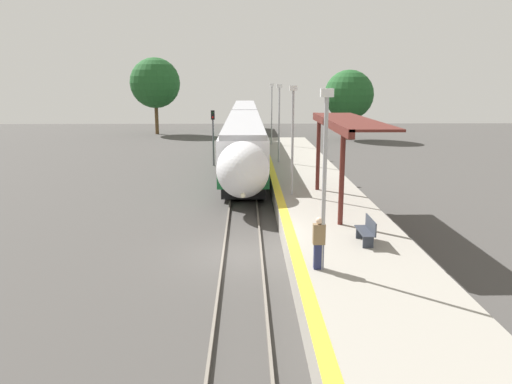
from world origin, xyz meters
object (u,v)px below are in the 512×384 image
(lamppost_mid, at_px, (293,133))
(lamppost_far, at_px, (279,118))
(lamppost_near, at_px, (325,169))
(platform_bench, at_px, (367,230))
(train, at_px, (244,128))
(person_waiting, at_px, (319,242))
(lamppost_farthest, at_px, (272,110))
(railway_signal, at_px, (213,132))

(lamppost_mid, xyz_separation_m, lamppost_far, (0.00, 10.11, 0.00))
(lamppost_near, xyz_separation_m, lamppost_mid, (0.00, 10.11, 0.00))
(platform_bench, bearing_deg, train, 98.13)
(person_waiting, bearing_deg, lamppost_near, -23.18)
(train, relative_size, lamppost_near, 9.23)
(lamppost_farthest, bearing_deg, train, 133.32)
(train, xyz_separation_m, lamppost_far, (2.42, -12.68, 1.82))
(train, distance_m, railway_signal, 8.79)
(person_waiting, distance_m, railway_signal, 24.87)
(person_waiting, bearing_deg, platform_bench, 49.63)
(lamppost_near, xyz_separation_m, lamppost_far, (0.00, 20.22, 0.00))
(railway_signal, distance_m, lamppost_farthest, 7.72)
(train, relative_size, lamppost_far, 9.23)
(person_waiting, relative_size, railway_signal, 0.37)
(platform_bench, bearing_deg, lamppost_near, -128.41)
(platform_bench, xyz_separation_m, lamppost_far, (-1.93, 17.79, 2.58))
(railway_signal, relative_size, lamppost_near, 0.80)
(railway_signal, distance_m, lamppost_near, 24.96)
(lamppost_mid, bearing_deg, person_waiting, -90.58)
(lamppost_mid, height_order, lamppost_farthest, same)
(train, bearing_deg, lamppost_mid, -83.94)
(lamppost_farthest, bearing_deg, railway_signal, -129.26)
(railway_signal, bearing_deg, lamppost_farthest, 50.74)
(lamppost_near, bearing_deg, train, 94.21)
(train, relative_size, platform_bench, 34.76)
(person_waiting, height_order, lamppost_mid, lamppost_mid)
(platform_bench, distance_m, lamppost_far, 18.08)
(lamppost_far, distance_m, lamppost_farthest, 10.11)
(lamppost_near, xyz_separation_m, lamppost_farthest, (0.00, 30.33, 0.00))
(person_waiting, height_order, lamppost_near, lamppost_near)
(lamppost_near, bearing_deg, person_waiting, 156.82)
(train, bearing_deg, lamppost_farthest, -46.68)
(platform_bench, xyz_separation_m, person_waiting, (-2.03, -2.39, 0.36))
(train, distance_m, lamppost_near, 33.04)
(railway_signal, xyz_separation_m, lamppost_mid, (4.81, -14.34, 1.37))
(railway_signal, bearing_deg, lamppost_near, -78.88)
(railway_signal, relative_size, lamppost_farthest, 0.80)
(railway_signal, bearing_deg, person_waiting, -79.09)
(train, bearing_deg, lamppost_far, -79.19)
(railway_signal, bearing_deg, lamppost_far, -41.36)
(platform_bench, height_order, lamppost_mid, lamppost_mid)
(person_waiting, relative_size, lamppost_mid, 0.30)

